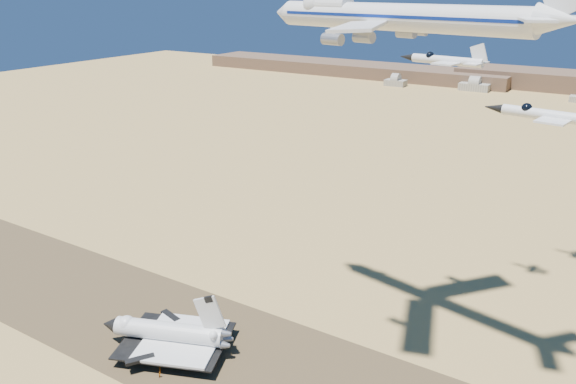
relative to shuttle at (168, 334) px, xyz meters
The scene contains 12 objects.
ground 22.01m from the shuttle, 18.13° to the left, with size 1200.00×1200.00×0.00m, color tan.
runway 22.01m from the shuttle, 18.13° to the left, with size 600.00×50.00×0.06m, color brown.
hangars 487.05m from the shuttle, 95.15° to the left, with size 200.50×29.50×30.00m.
shuttle is the anchor object (origin of this frame).
carrier_747 107.63m from the shuttle, 40.56° to the left, with size 85.85×65.00×21.32m.
crew_a 11.35m from the shuttle, 21.86° to the right, with size 0.66×0.43×1.81m, color #CF600C.
crew_b 13.70m from the shuttle, 58.07° to the right, with size 0.83×0.48×1.71m, color #CF600C.
crew_c 11.87m from the shuttle, 60.05° to the right, with size 1.03×0.53×1.76m, color #CF600C.
chase_jet_a 115.42m from the shuttle, ahead, with size 14.92×8.33×3.74m.
chase_jet_b 126.45m from the shuttle, 13.10° to the right, with size 15.46×8.62×3.87m.
chase_jet_e 138.95m from the shuttle, 49.33° to the left, with size 14.02×7.69×3.50m.
chase_jet_f 160.01m from the shuttle, 51.34° to the left, with size 14.04×7.64×3.50m.
Camera 1 is at (84.08, -106.97, 101.42)m, focal length 35.00 mm.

